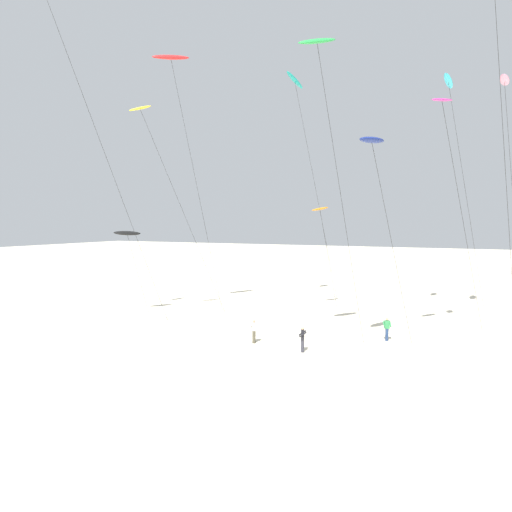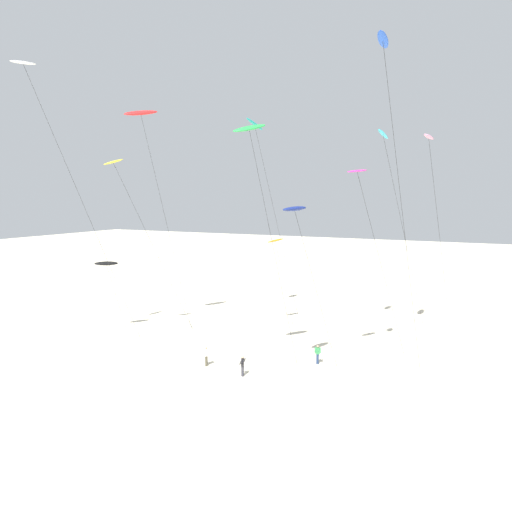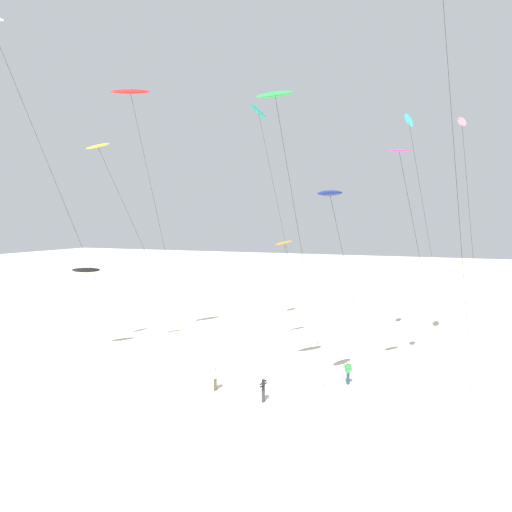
{
  "view_description": "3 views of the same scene",
  "coord_description": "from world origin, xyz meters",
  "px_view_note": "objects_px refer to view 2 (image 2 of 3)",
  "views": [
    {
      "loc": [
        10.53,
        -24.52,
        8.42
      ],
      "look_at": [
        -3.9,
        6.55,
        5.79
      ],
      "focal_mm": 31.04,
      "sensor_mm": 36.0,
      "label": 1
    },
    {
      "loc": [
        17.51,
        -28.59,
        14.09
      ],
      "look_at": [
        1.26,
        5.05,
        9.33
      ],
      "focal_mm": 31.93,
      "sensor_mm": 36.0,
      "label": 2
    },
    {
      "loc": [
        11.31,
        -24.15,
        11.66
      ],
      "look_at": [
        -1.44,
        8.27,
        8.94
      ],
      "focal_mm": 31.55,
      "sensor_mm": 36.0,
      "label": 3
    }
  ],
  "objects_px": {
    "kite_flyer_middle": "(243,365)",
    "kite_navy": "(295,210)",
    "kite_magenta": "(359,177)",
    "kite_flyer_nearest": "(318,354)",
    "kite_red": "(141,114)",
    "kite_green": "(250,131)",
    "kite_pink": "(429,139)",
    "kite_flyer_furthest": "(206,356)",
    "kite_black": "(106,264)",
    "kite_white": "(28,74)",
    "kite_teal": "(255,126)",
    "kite_yellow": "(116,169)",
    "kite_cyan": "(384,138)",
    "kite_blue": "(384,49)",
    "kite_orange": "(276,242)"
  },
  "relations": [
    {
      "from": "kite_magenta",
      "to": "kite_flyer_nearest",
      "type": "relative_size",
      "value": 9.8
    },
    {
      "from": "kite_navy",
      "to": "kite_yellow",
      "type": "xyz_separation_m",
      "value": [
        -18.18,
        1.39,
        3.57
      ]
    },
    {
      "from": "kite_black",
      "to": "kite_white",
      "type": "height_order",
      "value": "kite_white"
    },
    {
      "from": "kite_flyer_middle",
      "to": "kite_navy",
      "type": "bearing_deg",
      "value": 8.21
    },
    {
      "from": "kite_flyer_nearest",
      "to": "kite_flyer_furthest",
      "type": "relative_size",
      "value": 1.0
    },
    {
      "from": "kite_flyer_nearest",
      "to": "kite_flyer_middle",
      "type": "bearing_deg",
      "value": -131.23
    },
    {
      "from": "kite_red",
      "to": "kite_flyer_middle",
      "type": "relative_size",
      "value": 13.68
    },
    {
      "from": "kite_cyan",
      "to": "kite_flyer_middle",
      "type": "distance_m",
      "value": 24.9
    },
    {
      "from": "kite_cyan",
      "to": "kite_teal",
      "type": "xyz_separation_m",
      "value": [
        -13.56,
        -0.03,
        1.94
      ]
    },
    {
      "from": "kite_green",
      "to": "kite_black",
      "type": "distance_m",
      "value": 22.57
    },
    {
      "from": "kite_magenta",
      "to": "kite_red",
      "type": "relative_size",
      "value": 0.72
    },
    {
      "from": "kite_magenta",
      "to": "kite_teal",
      "type": "xyz_separation_m",
      "value": [
        -13.58,
        9.8,
        6.03
      ]
    },
    {
      "from": "kite_pink",
      "to": "kite_magenta",
      "type": "xyz_separation_m",
      "value": [
        -4.03,
        -9.66,
        -3.74
      ]
    },
    {
      "from": "kite_red",
      "to": "kite_flyer_nearest",
      "type": "bearing_deg",
      "value": 0.71
    },
    {
      "from": "kite_orange",
      "to": "kite_yellow",
      "type": "bearing_deg",
      "value": -135.08
    },
    {
      "from": "kite_black",
      "to": "kite_magenta",
      "type": "xyz_separation_m",
      "value": [
        25.63,
        0.34,
        8.28
      ]
    },
    {
      "from": "kite_pink",
      "to": "kite_flyer_furthest",
      "type": "bearing_deg",
      "value": -139.32
    },
    {
      "from": "kite_teal",
      "to": "kite_red",
      "type": "bearing_deg",
      "value": -129.77
    },
    {
      "from": "kite_navy",
      "to": "kite_teal",
      "type": "height_order",
      "value": "kite_teal"
    },
    {
      "from": "kite_orange",
      "to": "kite_pink",
      "type": "bearing_deg",
      "value": 3.41
    },
    {
      "from": "kite_orange",
      "to": "kite_flyer_middle",
      "type": "bearing_deg",
      "value": -77.77
    },
    {
      "from": "kite_orange",
      "to": "kite_red",
      "type": "xyz_separation_m",
      "value": [
        -10.62,
        -8.23,
        12.57
      ]
    },
    {
      "from": "kite_blue",
      "to": "kite_flyer_middle",
      "type": "xyz_separation_m",
      "value": [
        -10.03,
        -1.02,
        -22.91
      ]
    },
    {
      "from": "kite_yellow",
      "to": "kite_magenta",
      "type": "relative_size",
      "value": 1.09
    },
    {
      "from": "kite_cyan",
      "to": "kite_flyer_nearest",
      "type": "distance_m",
      "value": 21.21
    },
    {
      "from": "kite_cyan",
      "to": "kite_flyer_nearest",
      "type": "bearing_deg",
      "value": -109.75
    },
    {
      "from": "kite_black",
      "to": "kite_flyer_furthest",
      "type": "height_order",
      "value": "kite_black"
    },
    {
      "from": "kite_cyan",
      "to": "kite_white",
      "type": "xyz_separation_m",
      "value": [
        -25.01,
        -18.59,
        4.28
      ]
    },
    {
      "from": "kite_green",
      "to": "kite_blue",
      "type": "bearing_deg",
      "value": 10.64
    },
    {
      "from": "kite_white",
      "to": "kite_magenta",
      "type": "height_order",
      "value": "kite_white"
    },
    {
      "from": "kite_cyan",
      "to": "kite_pink",
      "type": "distance_m",
      "value": 4.07
    },
    {
      "from": "kite_black",
      "to": "kite_flyer_nearest",
      "type": "height_order",
      "value": "kite_black"
    },
    {
      "from": "kite_pink",
      "to": "kite_flyer_furthest",
      "type": "height_order",
      "value": "kite_pink"
    },
    {
      "from": "kite_yellow",
      "to": "kite_flyer_middle",
      "type": "height_order",
      "value": "kite_yellow"
    },
    {
      "from": "kite_teal",
      "to": "kite_flyer_nearest",
      "type": "height_order",
      "value": "kite_teal"
    },
    {
      "from": "kite_orange",
      "to": "kite_magenta",
      "type": "xyz_separation_m",
      "value": [
        10.67,
        -8.78,
        6.18
      ]
    },
    {
      "from": "kite_red",
      "to": "kite_teal",
      "type": "bearing_deg",
      "value": 50.23
    },
    {
      "from": "kite_yellow",
      "to": "kite_white",
      "type": "distance_m",
      "value": 10.14
    },
    {
      "from": "kite_orange",
      "to": "kite_white",
      "type": "distance_m",
      "value": 26.94
    },
    {
      "from": "kite_green",
      "to": "kite_flyer_furthest",
      "type": "height_order",
      "value": "kite_green"
    },
    {
      "from": "kite_orange",
      "to": "kite_red",
      "type": "relative_size",
      "value": 0.44
    },
    {
      "from": "kite_white",
      "to": "kite_magenta",
      "type": "xyz_separation_m",
      "value": [
        25.03,
        8.75,
        -8.37
      ]
    },
    {
      "from": "kite_blue",
      "to": "kite_pink",
      "type": "xyz_separation_m",
      "value": [
        1.81,
        13.03,
        -4.37
      ]
    },
    {
      "from": "kite_yellow",
      "to": "kite_red",
      "type": "xyz_separation_m",
      "value": [
        0.62,
        2.97,
        5.29
      ]
    },
    {
      "from": "kite_magenta",
      "to": "kite_red",
      "type": "height_order",
      "value": "kite_red"
    },
    {
      "from": "kite_navy",
      "to": "kite_flyer_furthest",
      "type": "height_order",
      "value": "kite_navy"
    },
    {
      "from": "kite_yellow",
      "to": "kite_flyer_nearest",
      "type": "bearing_deg",
      "value": 9.74
    },
    {
      "from": "kite_teal",
      "to": "kite_orange",
      "type": "bearing_deg",
      "value": -19.31
    },
    {
      "from": "kite_navy",
      "to": "kite_green",
      "type": "bearing_deg",
      "value": -157.61
    },
    {
      "from": "kite_teal",
      "to": "kite_white",
      "type": "bearing_deg",
      "value": -121.66
    }
  ]
}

